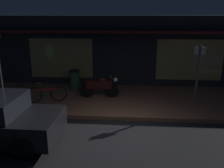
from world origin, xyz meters
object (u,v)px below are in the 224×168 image
object	(u,v)px
motorcycle	(100,86)
bicycle_parked	(46,94)
trash_bin	(75,79)
sign_post	(198,71)

from	to	relation	value
motorcycle	bicycle_parked	world-z (taller)	motorcycle
motorcycle	trash_bin	size ratio (longest dim) A/B	1.83
bicycle_parked	trash_bin	world-z (taller)	trash_bin
motorcycle	sign_post	xyz separation A→B (m)	(3.98, -0.43, 0.86)
trash_bin	motorcycle	bearing A→B (deg)	-39.01
motorcycle	bicycle_parked	xyz separation A→B (m)	(-2.13, -0.79, -0.14)
motorcycle	trash_bin	xyz separation A→B (m)	(-1.37, 1.11, -0.03)
sign_post	trash_bin	size ratio (longest dim) A/B	2.58
bicycle_parked	sign_post	xyz separation A→B (m)	(6.11, 0.36, 1.00)
bicycle_parked	sign_post	world-z (taller)	sign_post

